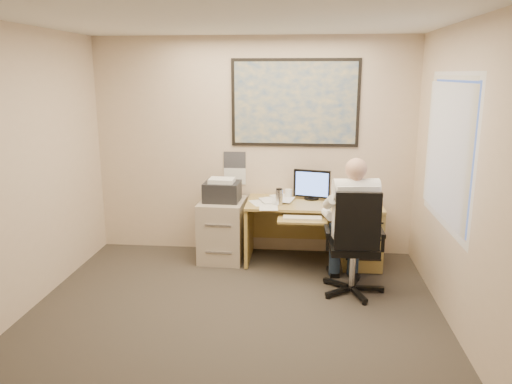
# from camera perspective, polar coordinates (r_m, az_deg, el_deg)

# --- Properties ---
(room_shell) EXTENTS (4.00, 4.50, 2.70)m
(room_shell) POSITION_cam_1_polar(r_m,az_deg,el_deg) (4.08, -3.54, 0.62)
(room_shell) COLOR #332E28
(room_shell) RESTS_ON ground
(desk) EXTENTS (1.60, 0.97, 1.11)m
(desk) POSITION_cam_1_polar(r_m,az_deg,el_deg) (6.12, 9.62, -3.99)
(desk) COLOR #AC8F4A
(desk) RESTS_ON ground
(world_map) EXTENTS (1.56, 0.03, 1.06)m
(world_map) POSITION_cam_1_polar(r_m,az_deg,el_deg) (6.17, 4.49, 10.10)
(world_map) COLOR #1E4C93
(world_map) RESTS_ON room_shell
(wall_calendar) EXTENTS (0.28, 0.01, 0.42)m
(wall_calendar) POSITION_cam_1_polar(r_m,az_deg,el_deg) (6.34, -2.45, 2.74)
(wall_calendar) COLOR white
(wall_calendar) RESTS_ON room_shell
(window_blinds) EXTENTS (0.06, 1.40, 1.30)m
(window_blinds) POSITION_cam_1_polar(r_m,az_deg,el_deg) (4.97, 21.13, 4.39)
(window_blinds) COLOR beige
(window_blinds) RESTS_ON room_shell
(filing_cabinet) EXTENTS (0.55, 0.65, 1.02)m
(filing_cabinet) POSITION_cam_1_polar(r_m,az_deg,el_deg) (6.17, -3.82, -3.72)
(filing_cabinet) COLOR #B0A28E
(filing_cabinet) RESTS_ON ground
(office_chair) EXTENTS (0.69, 0.69, 1.14)m
(office_chair) POSITION_cam_1_polar(r_m,az_deg,el_deg) (5.31, 11.02, -8.06)
(office_chair) COLOR black
(office_chair) RESTS_ON ground
(person) EXTENTS (0.70, 0.91, 1.43)m
(person) POSITION_cam_1_polar(r_m,az_deg,el_deg) (5.26, 11.13, -3.86)
(person) COLOR white
(person) RESTS_ON office_chair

